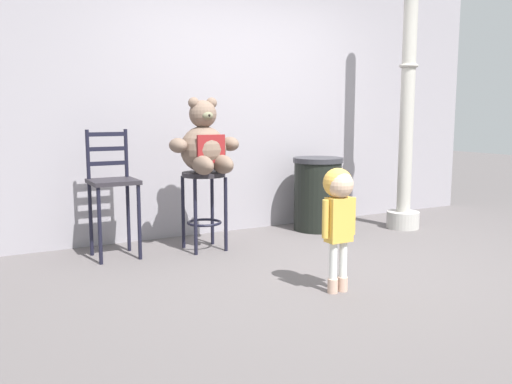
{
  "coord_description": "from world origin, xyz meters",
  "views": [
    {
      "loc": [
        -2.59,
        -3.33,
        1.22
      ],
      "look_at": [
        -0.49,
        0.47,
        0.6
      ],
      "focal_mm": 38.46,
      "sensor_mm": 36.0,
      "label": 1
    }
  ],
  "objects_px": {
    "lamppost": "(407,117)",
    "bar_chair_empty": "(113,187)",
    "child_walking": "(339,203)",
    "bar_stool_with_teddy": "(204,194)",
    "teddy_bear": "(205,146)",
    "trash_bin": "(318,194)"
  },
  "relations": [
    {
      "from": "lamppost",
      "to": "bar_chair_empty",
      "type": "xyz_separation_m",
      "value": [
        -3.03,
        0.31,
        -0.58
      ]
    },
    {
      "from": "child_walking",
      "to": "bar_stool_with_teddy",
      "type": "bearing_deg",
      "value": 81.77
    },
    {
      "from": "bar_stool_with_teddy",
      "to": "bar_chair_empty",
      "type": "height_order",
      "value": "bar_chair_empty"
    },
    {
      "from": "child_walking",
      "to": "teddy_bear",
      "type": "bearing_deg",
      "value": 82.02
    },
    {
      "from": "teddy_bear",
      "to": "lamppost",
      "type": "distance_m",
      "value": 2.26
    },
    {
      "from": "teddy_bear",
      "to": "trash_bin",
      "type": "distance_m",
      "value": 1.52
    },
    {
      "from": "bar_chair_empty",
      "to": "teddy_bear",
      "type": "bearing_deg",
      "value": -12.63
    },
    {
      "from": "teddy_bear",
      "to": "lamppost",
      "type": "height_order",
      "value": "lamppost"
    },
    {
      "from": "bar_stool_with_teddy",
      "to": "bar_chair_empty",
      "type": "bearing_deg",
      "value": 169.73
    },
    {
      "from": "teddy_bear",
      "to": "trash_bin",
      "type": "relative_size",
      "value": 0.86
    },
    {
      "from": "teddy_bear",
      "to": "bar_chair_empty",
      "type": "height_order",
      "value": "teddy_bear"
    },
    {
      "from": "lamppost",
      "to": "child_walking",
      "type": "bearing_deg",
      "value": -144.53
    },
    {
      "from": "bar_stool_with_teddy",
      "to": "child_walking",
      "type": "distance_m",
      "value": 1.58
    },
    {
      "from": "bar_stool_with_teddy",
      "to": "teddy_bear",
      "type": "relative_size",
      "value": 1.07
    },
    {
      "from": "bar_stool_with_teddy",
      "to": "lamppost",
      "type": "height_order",
      "value": "lamppost"
    },
    {
      "from": "trash_bin",
      "to": "bar_stool_with_teddy",
      "type": "bearing_deg",
      "value": -171.59
    },
    {
      "from": "teddy_bear",
      "to": "trash_bin",
      "type": "height_order",
      "value": "teddy_bear"
    },
    {
      "from": "trash_bin",
      "to": "lamppost",
      "type": "relative_size",
      "value": 0.26
    },
    {
      "from": "child_walking",
      "to": "trash_bin",
      "type": "distance_m",
      "value": 2.06
    },
    {
      "from": "bar_stool_with_teddy",
      "to": "teddy_bear",
      "type": "xyz_separation_m",
      "value": [
        0.0,
        -0.03,
        0.44
      ]
    },
    {
      "from": "bar_stool_with_teddy",
      "to": "teddy_bear",
      "type": "bearing_deg",
      "value": -90.0
    },
    {
      "from": "teddy_bear",
      "to": "lamppost",
      "type": "xyz_separation_m",
      "value": [
        2.25,
        -0.14,
        0.24
      ]
    }
  ]
}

